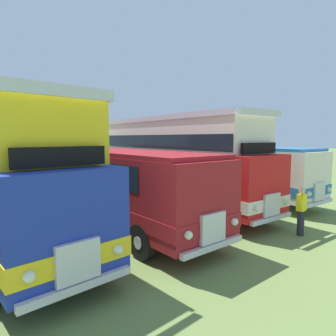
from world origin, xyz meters
TOP-DOWN VIEW (x-y plane):
  - ground_plane at (0.00, 0.00)m, footprint 200.00×200.00m
  - bus_third_in_row at (-1.96, -0.09)m, footprint 3.09×11.04m
  - bus_fourth_in_row at (1.96, -0.13)m, footprint 2.68×11.51m
  - bus_fifth_in_row at (5.88, 0.48)m, footprint 3.14×11.75m
  - bus_sixth_in_row at (9.79, -0.24)m, footprint 3.08×10.41m
  - marshal_person at (6.33, -6.13)m, footprint 0.36×0.24m
  - rope_fence_line at (0.00, 10.43)m, footprint 25.66×0.08m

SIDE VIEW (x-z plane):
  - ground_plane at x=0.00m, z-range 0.00..0.00m
  - rope_fence_line at x=0.00m, z-range 0.16..1.21m
  - marshal_person at x=6.33m, z-range 0.02..1.75m
  - bus_sixth_in_row at x=9.79m, z-range 0.26..3.25m
  - bus_fourth_in_row at x=1.96m, z-range 0.26..3.25m
  - bus_third_in_row at x=-1.96m, z-range 0.10..4.62m
  - bus_fifth_in_row at x=5.88m, z-range 0.10..4.62m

